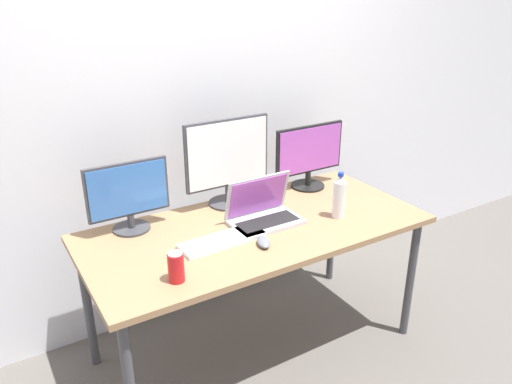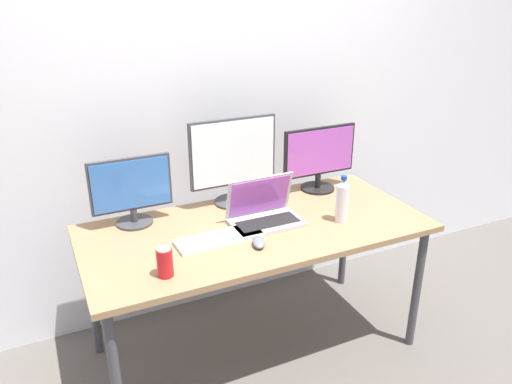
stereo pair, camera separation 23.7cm
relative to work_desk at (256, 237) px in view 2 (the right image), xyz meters
The scene contains 11 objects.
ground_plane 0.68m from the work_desk, ahead, with size 16.00×16.00×0.00m, color #5B5651.
wall_back 0.86m from the work_desk, 90.00° to the left, with size 7.00×0.08×2.60m, color silver.
work_desk is the anchor object (origin of this frame).
monitor_left 0.65m from the work_desk, 152.39° to the left, with size 0.39×0.18×0.34m.
monitor_center 0.43m from the work_desk, 87.98° to the left, with size 0.48×0.21×0.47m.
monitor_right 0.64m from the work_desk, 27.69° to the left, with size 0.44×0.19×0.37m.
laptop_silver 0.13m from the work_desk, 22.23° to the left, with size 0.35×0.22×0.23m.
keyboard_main 0.24m from the work_desk, 163.79° to the right, with size 0.40×0.13×0.02m, color white.
mouse_by_keyboard 0.21m from the work_desk, 111.61° to the right, with size 0.06×0.11×0.03m, color slate.
water_bottle 0.46m from the work_desk, 17.78° to the right, with size 0.06×0.06×0.24m.
soda_can_near_keyboard 0.59m from the work_desk, 154.45° to the right, with size 0.07×0.07×0.13m.
Camera 2 is at (-0.93, -1.98, 1.85)m, focal length 35.00 mm.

